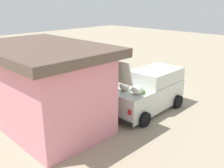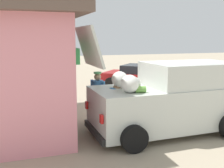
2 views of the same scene
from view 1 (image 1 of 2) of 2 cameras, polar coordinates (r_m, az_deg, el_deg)
ground_plane at (r=14.76m, az=2.20°, el=-2.13°), size 60.00×60.00×0.00m
storefront_bar at (r=10.82m, az=-14.96°, el=-0.37°), size 6.08×4.05×3.48m
delivery_van at (r=12.41m, az=8.11°, el=-1.57°), size 2.15×4.40×2.89m
parked_sedan at (r=18.04m, az=-4.16°, el=3.61°), size 4.00×4.12×1.22m
vendor_standing at (r=12.06m, az=-2.04°, el=-2.27°), size 0.50×0.47×1.60m
customer_bending at (r=11.25m, az=2.23°, el=-4.19°), size 0.68×0.73×1.40m
unloaded_banana_pile at (r=10.50m, az=-2.28°, el=-9.64°), size 0.90×0.75×0.49m
paint_bucket at (r=14.63m, az=-12.55°, el=-1.92°), size 0.29×0.29×0.40m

